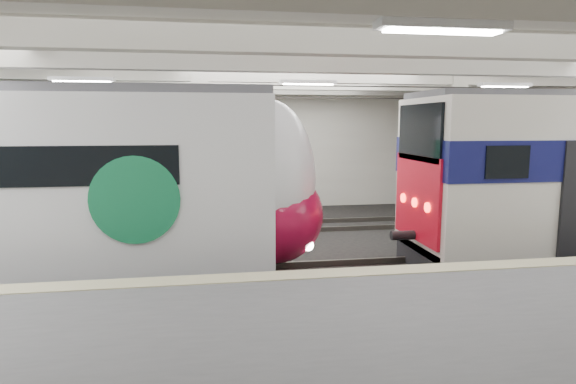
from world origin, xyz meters
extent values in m
cube|color=black|center=(0.00, 0.00, -0.05)|extent=(36.00, 24.00, 0.10)
cube|color=silver|center=(0.00, 0.00, 5.55)|extent=(36.00, 24.00, 0.20)
cube|color=beige|center=(0.00, 10.00, 2.75)|extent=(30.00, 0.10, 5.50)
cube|color=#C9BE8E|center=(0.00, -3.25, 1.11)|extent=(30.00, 0.50, 0.02)
cube|color=beige|center=(-3.00, 3.00, 2.75)|extent=(0.50, 0.50, 5.50)
cube|color=beige|center=(5.00, 3.00, 2.75)|extent=(0.50, 0.50, 5.50)
cube|color=beige|center=(0.00, 0.00, 5.25)|extent=(30.00, 18.00, 0.50)
cube|color=#59544C|center=(0.00, 0.00, 0.08)|extent=(30.00, 1.52, 0.16)
cube|color=#59544C|center=(0.00, 5.50, 0.08)|extent=(30.00, 1.52, 0.16)
cylinder|color=black|center=(0.00, 0.00, 4.70)|extent=(30.00, 0.03, 0.03)
cylinder|color=black|center=(0.00, 5.50, 4.70)|extent=(30.00, 0.03, 0.03)
cube|color=white|center=(0.00, -2.00, 4.92)|extent=(26.00, 8.40, 0.12)
ellipsoid|color=white|center=(-1.39, 0.00, 2.46)|extent=(2.32, 2.86, 3.85)
ellipsoid|color=#A50D33|center=(-1.27, 0.00, 1.60)|extent=(2.46, 2.92, 2.36)
cylinder|color=#177E4B|center=(-4.27, -1.49, 2.27)|extent=(1.81, 0.06, 1.81)
cube|color=red|center=(2.46, 0.00, 1.92)|extent=(0.08, 2.58, 2.17)
cube|color=black|center=(2.46, 0.00, 3.58)|extent=(0.08, 2.43, 1.42)
cube|color=white|center=(-8.00, 5.50, 2.29)|extent=(13.22, 2.77, 3.58)
cube|color=#177E4B|center=(-8.00, 5.50, 2.76)|extent=(13.26, 2.82, 0.75)
cube|color=#4C4C51|center=(-8.00, 5.50, 4.18)|extent=(13.21, 2.30, 0.16)
cube|color=black|center=(-8.00, 5.50, 0.30)|extent=(13.22, 2.48, 0.60)
camera|label=1|loc=(-2.70, -11.48, 3.83)|focal=30.00mm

